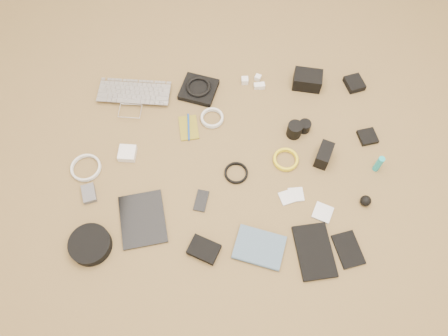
{
  "coord_description": "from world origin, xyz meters",
  "views": [
    {
      "loc": [
        0.03,
        -0.93,
        1.83
      ],
      "look_at": [
        -0.01,
        -0.02,
        0.02
      ],
      "focal_mm": 35.0,
      "sensor_mm": 36.0,
      "label": 1
    }
  ],
  "objects_px": {
    "dslr_camera": "(307,80)",
    "headphone_case": "(90,245)",
    "laptop": "(133,101)",
    "tablet": "(143,219)",
    "paperback": "(255,265)",
    "phone": "(201,201)"
  },
  "relations": [
    {
      "from": "laptop",
      "to": "headphone_case",
      "type": "xyz_separation_m",
      "value": [
        -0.08,
        -0.75,
        0.01
      ]
    },
    {
      "from": "laptop",
      "to": "headphone_case",
      "type": "relative_size",
      "value": 2.04
    },
    {
      "from": "dslr_camera",
      "to": "paperback",
      "type": "height_order",
      "value": "dslr_camera"
    },
    {
      "from": "dslr_camera",
      "to": "headphone_case",
      "type": "xyz_separation_m",
      "value": [
        -0.96,
        -0.9,
        -0.02
      ]
    },
    {
      "from": "tablet",
      "to": "paperback",
      "type": "height_order",
      "value": "paperback"
    },
    {
      "from": "paperback",
      "to": "tablet",
      "type": "bearing_deg",
      "value": 83.63
    },
    {
      "from": "tablet",
      "to": "phone",
      "type": "height_order",
      "value": "tablet"
    },
    {
      "from": "headphone_case",
      "to": "phone",
      "type": "bearing_deg",
      "value": 26.5
    },
    {
      "from": "phone",
      "to": "paperback",
      "type": "xyz_separation_m",
      "value": [
        0.24,
        -0.28,
        0.01
      ]
    },
    {
      "from": "headphone_case",
      "to": "paperback",
      "type": "relative_size",
      "value": 0.87
    },
    {
      "from": "phone",
      "to": "headphone_case",
      "type": "bearing_deg",
      "value": -144.25
    },
    {
      "from": "paperback",
      "to": "laptop",
      "type": "bearing_deg",
      "value": 51.71
    },
    {
      "from": "laptop",
      "to": "tablet",
      "type": "height_order",
      "value": "laptop"
    },
    {
      "from": "dslr_camera",
      "to": "laptop",
      "type": "bearing_deg",
      "value": -163.48
    },
    {
      "from": "paperback",
      "to": "dslr_camera",
      "type": "bearing_deg",
      "value": -1.2
    },
    {
      "from": "tablet",
      "to": "headphone_case",
      "type": "xyz_separation_m",
      "value": [
        -0.2,
        -0.13,
        0.02
      ]
    },
    {
      "from": "laptop",
      "to": "headphone_case",
      "type": "height_order",
      "value": "headphone_case"
    },
    {
      "from": "tablet",
      "to": "paperback",
      "type": "relative_size",
      "value": 1.21
    },
    {
      "from": "dslr_camera",
      "to": "tablet",
      "type": "height_order",
      "value": "dslr_camera"
    },
    {
      "from": "dslr_camera",
      "to": "paperback",
      "type": "distance_m",
      "value": 0.99
    },
    {
      "from": "laptop",
      "to": "paperback",
      "type": "distance_m",
      "value": 1.02
    },
    {
      "from": "tablet",
      "to": "phone",
      "type": "xyz_separation_m",
      "value": [
        0.25,
        0.1,
        -0.0
      ]
    }
  ]
}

